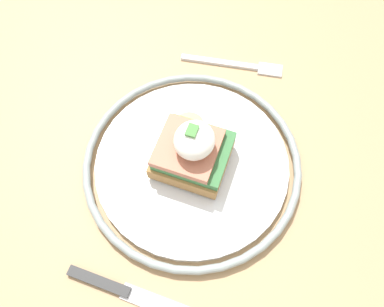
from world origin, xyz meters
TOP-DOWN VIEW (x-y plane):
  - ground_plane at (0.00, 0.00)m, footprint 6.00×6.00m
  - dining_table at (0.00, 0.00)m, footprint 0.87×0.77m
  - plate at (0.03, 0.04)m, footprint 0.28×0.28m
  - sandwich at (0.03, 0.04)m, footprint 0.11×0.09m
  - fork at (-0.15, 0.05)m, footprint 0.04×0.16m
  - knife at (0.21, 0.03)m, footprint 0.02×0.18m

SIDE VIEW (x-z plane):
  - ground_plane at x=0.00m, z-range 0.00..0.00m
  - dining_table at x=0.00m, z-range 0.24..0.96m
  - fork at x=-0.15m, z-range 0.72..0.73m
  - knife at x=0.21m, z-range 0.72..0.73m
  - plate at x=0.03m, z-range 0.72..0.74m
  - sandwich at x=0.03m, z-range 0.73..0.81m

